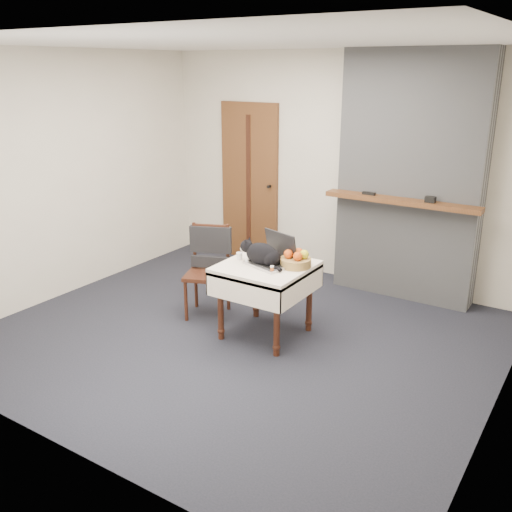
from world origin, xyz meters
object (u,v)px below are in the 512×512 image
Objects in this scene: laptop at (273,257)px; cream_jar at (239,256)px; door at (250,183)px; chair at (209,257)px; side_table at (266,276)px; pill_bottle at (272,269)px; cat at (263,254)px; fruit_basket at (296,260)px.

laptop is 0.34m from cream_jar.
door is 2.18× the size of chair.
pill_bottle is (0.16, -0.16, 0.15)m from side_table.
door is 2.32m from side_table.
side_table is 11.72× the size of cream_jar.
laptop is at bearing 44.16° from cat.
chair is (-0.93, 0.31, -0.15)m from pill_bottle.
chair is (-0.48, 0.16, -0.15)m from cream_jar.
cream_jar is (-0.29, -0.01, 0.15)m from side_table.
side_table is 11.56× the size of pill_bottle.
fruit_basket reaches higher than cream_jar.
fruit_basket is at bearing 22.89° from cat.
side_table is (1.38, -1.82, -0.41)m from door.
side_table is at bearing 135.40° from pill_bottle.
cream_jar is 0.55m from fruit_basket.
door is 30.04× the size of cream_jar.
door is at bearing 127.92° from pill_bottle.
side_table is 0.85× the size of chair.
fruit_basket is (0.20, 0.06, -0.01)m from laptop.
cream_jar and pill_bottle have the same top height.
door is 2.14m from cream_jar.
pill_bottle is (1.54, -1.97, -0.26)m from door.
pill_bottle is at bearing -18.77° from cream_jar.
pill_bottle is at bearing -39.39° from cat.
door reaches higher than side_table.
cat reaches higher than cream_jar.
chair is (-0.74, 0.17, -0.21)m from cat.
laptop reaches higher than pill_bottle.
side_table is 0.32m from fruit_basket.
fruit_basket is 0.31× the size of chair.
cat is (1.36, -1.84, -0.20)m from door.
fruit_basket is at bearing 23.02° from side_table.
door is 4.24× the size of laptop.
laptop reaches higher than fruit_basket.
pill_bottle is 0.07× the size of chair.
side_table is at bearing 43.88° from cat.
fruit_basket is 1.03m from chair.
cream_jar is at bearing 174.34° from cat.
fruit_basket reaches higher than pill_bottle.
cream_jar is at bearing -59.12° from door.
cat reaches higher than chair.
side_table is at bearing -52.82° from door.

